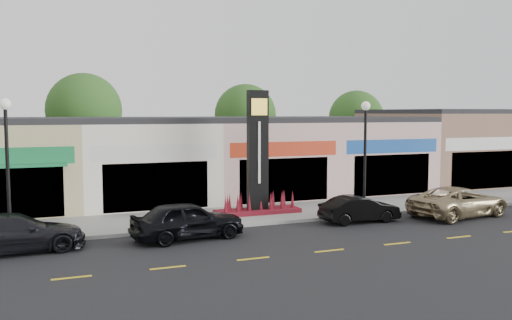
# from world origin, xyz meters

# --- Properties ---
(ground) EXTENTS (120.00, 120.00, 0.00)m
(ground) POSITION_xyz_m (0.00, 0.00, 0.00)
(ground) COLOR black
(ground) RESTS_ON ground
(sidewalk) EXTENTS (52.00, 4.30, 0.15)m
(sidewalk) POSITION_xyz_m (0.00, 4.35, 0.07)
(sidewalk) COLOR gray
(sidewalk) RESTS_ON ground
(curb) EXTENTS (52.00, 0.20, 0.15)m
(curb) POSITION_xyz_m (0.00, 2.10, 0.07)
(curb) COLOR gray
(curb) RESTS_ON ground
(shop_beige) EXTENTS (7.00, 10.85, 4.80)m
(shop_beige) POSITION_xyz_m (-8.50, 11.46, 2.40)
(shop_beige) COLOR tan
(shop_beige) RESTS_ON ground
(shop_cream) EXTENTS (7.00, 10.01, 4.80)m
(shop_cream) POSITION_xyz_m (-1.50, 11.47, 2.40)
(shop_cream) COLOR white
(shop_cream) RESTS_ON ground
(shop_pink_w) EXTENTS (7.00, 10.01, 4.80)m
(shop_pink_w) POSITION_xyz_m (5.50, 11.47, 2.40)
(shop_pink_w) COLOR #CCA09B
(shop_pink_w) RESTS_ON ground
(shop_pink_e) EXTENTS (7.00, 10.01, 4.80)m
(shop_pink_e) POSITION_xyz_m (12.50, 11.47, 2.40)
(shop_pink_e) COLOR #CCA09B
(shop_pink_e) RESTS_ON ground
(shop_tan) EXTENTS (7.00, 10.01, 5.30)m
(shop_tan) POSITION_xyz_m (19.50, 11.48, 2.65)
(shop_tan) COLOR #87634F
(shop_tan) RESTS_ON ground
(tree_rear_west) EXTENTS (5.20, 5.20, 7.83)m
(tree_rear_west) POSITION_xyz_m (-4.00, 19.50, 5.22)
(tree_rear_west) COLOR #382619
(tree_rear_west) RESTS_ON ground
(tree_rear_mid) EXTENTS (4.80, 4.80, 7.29)m
(tree_rear_mid) POSITION_xyz_m (8.00, 19.50, 4.88)
(tree_rear_mid) COLOR #382619
(tree_rear_mid) RESTS_ON ground
(tree_rear_east) EXTENTS (4.60, 4.60, 6.94)m
(tree_rear_east) POSITION_xyz_m (18.00, 19.50, 4.63)
(tree_rear_east) COLOR #382619
(tree_rear_east) RESTS_ON ground
(lamp_west_near) EXTENTS (0.44, 0.44, 5.47)m
(lamp_west_near) POSITION_xyz_m (-8.00, 2.50, 3.48)
(lamp_west_near) COLOR black
(lamp_west_near) RESTS_ON sidewalk
(lamp_east_near) EXTENTS (0.44, 0.44, 5.47)m
(lamp_east_near) POSITION_xyz_m (8.00, 2.50, 3.48)
(lamp_east_near) COLOR black
(lamp_east_near) RESTS_ON sidewalk
(pylon_sign) EXTENTS (4.20, 1.30, 6.00)m
(pylon_sign) POSITION_xyz_m (3.00, 4.20, 2.27)
(pylon_sign) COLOR #5C0F21
(pylon_sign) RESTS_ON sidewalk
(car_dark_sedan) EXTENTS (2.38, 5.06, 1.43)m
(car_dark_sedan) POSITION_xyz_m (-7.77, 0.96, 0.71)
(car_dark_sedan) COLOR black
(car_dark_sedan) RESTS_ON ground
(car_black_sedan) EXTENTS (2.38, 4.73, 1.54)m
(car_black_sedan) POSITION_xyz_m (-1.40, 0.70, 0.77)
(car_black_sedan) COLOR black
(car_black_sedan) RESTS_ON ground
(car_black_conv) EXTENTS (1.32, 3.75, 1.23)m
(car_black_conv) POSITION_xyz_m (6.86, 1.10, 0.62)
(car_black_conv) COLOR black
(car_black_conv) RESTS_ON ground
(car_gold_suv) EXTENTS (3.28, 5.62, 1.47)m
(car_gold_suv) POSITION_xyz_m (12.13, 0.53, 0.74)
(car_gold_suv) COLOR tan
(car_gold_suv) RESTS_ON ground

